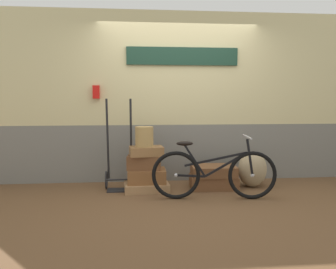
% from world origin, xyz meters
% --- Properties ---
extents(ground, '(9.75, 5.20, 0.06)m').
position_xyz_m(ground, '(0.00, 0.00, -0.03)').
color(ground, brown).
extents(station_building, '(7.75, 0.74, 2.69)m').
position_xyz_m(station_building, '(0.01, 0.85, 1.35)').
color(station_building, slate).
rests_on(station_building, ground).
extents(suitcase_0, '(0.66, 0.45, 0.11)m').
position_xyz_m(suitcase_0, '(-0.53, 0.18, 0.06)').
color(suitcase_0, '#9E754C').
rests_on(suitcase_0, ground).
extents(suitcase_1, '(0.55, 0.39, 0.19)m').
position_xyz_m(suitcase_1, '(-0.53, 0.21, 0.21)').
color(suitcase_1, brown).
rests_on(suitcase_1, suitcase_0).
extents(suitcase_2, '(0.50, 0.34, 0.20)m').
position_xyz_m(suitcase_2, '(-0.56, 0.24, 0.41)').
color(suitcase_2, brown).
rests_on(suitcase_2, suitcase_1).
extents(suitcase_3, '(0.50, 0.35, 0.13)m').
position_xyz_m(suitcase_3, '(-0.53, 0.21, 0.58)').
color(suitcase_3, olive).
rests_on(suitcase_3, suitcase_2).
extents(suitcase_4, '(0.70, 0.46, 0.19)m').
position_xyz_m(suitcase_4, '(0.47, 0.23, 0.09)').
color(suitcase_4, brown).
rests_on(suitcase_4, ground).
extents(suitcase_5, '(0.66, 0.45, 0.15)m').
position_xyz_m(suitcase_5, '(0.46, 0.22, 0.27)').
color(suitcase_5, brown).
rests_on(suitcase_5, suitcase_4).
extents(wicker_basket, '(0.26, 0.26, 0.29)m').
position_xyz_m(wicker_basket, '(-0.56, 0.21, 0.78)').
color(wicker_basket, '#A8844C').
rests_on(wicker_basket, suitcase_3).
extents(luggage_trolley, '(0.42, 0.36, 1.33)m').
position_xyz_m(luggage_trolley, '(-0.92, 0.31, 0.32)').
color(luggage_trolley, black).
rests_on(luggage_trolley, ground).
extents(burlap_sack, '(0.43, 0.36, 0.54)m').
position_xyz_m(burlap_sack, '(1.07, 0.26, 0.27)').
color(burlap_sack, '#9E8966').
rests_on(burlap_sack, ground).
extents(bicycle, '(1.65, 0.46, 0.84)m').
position_xyz_m(bicycle, '(0.34, -0.31, 0.34)').
color(bicycle, black).
rests_on(bicycle, ground).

